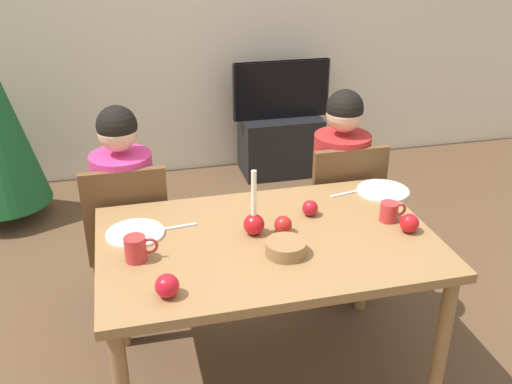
% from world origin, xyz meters
% --- Properties ---
extents(ground_plane, '(7.68, 7.68, 0.00)m').
position_xyz_m(ground_plane, '(0.00, 0.00, 0.00)').
color(ground_plane, brown).
extents(back_wall, '(6.40, 0.10, 2.60)m').
position_xyz_m(back_wall, '(0.00, 2.60, 1.30)').
color(back_wall, beige).
rests_on(back_wall, ground).
extents(dining_table, '(1.40, 0.90, 0.75)m').
position_xyz_m(dining_table, '(0.00, 0.00, 0.67)').
color(dining_table, olive).
rests_on(dining_table, ground).
extents(chair_left, '(0.40, 0.40, 0.90)m').
position_xyz_m(chair_left, '(-0.57, 0.61, 0.51)').
color(chair_left, brown).
rests_on(chair_left, ground).
extents(chair_right, '(0.40, 0.40, 0.90)m').
position_xyz_m(chair_right, '(0.58, 0.61, 0.51)').
color(chair_right, brown).
rests_on(chair_right, ground).
extents(person_left_child, '(0.30, 0.30, 1.17)m').
position_xyz_m(person_left_child, '(-0.57, 0.64, 0.57)').
color(person_left_child, '#33384C').
rests_on(person_left_child, ground).
extents(person_right_child, '(0.30, 0.30, 1.17)m').
position_xyz_m(person_right_child, '(0.58, 0.64, 0.57)').
color(person_right_child, '#33384C').
rests_on(person_right_child, ground).
extents(tv_stand, '(0.64, 0.40, 0.48)m').
position_xyz_m(tv_stand, '(0.72, 2.30, 0.24)').
color(tv_stand, black).
rests_on(tv_stand, ground).
extents(tv, '(0.79, 0.05, 0.46)m').
position_xyz_m(tv, '(0.72, 2.30, 0.71)').
color(tv, black).
rests_on(tv, tv_stand).
extents(candle_centerpiece, '(0.09, 0.09, 0.29)m').
position_xyz_m(candle_centerpiece, '(-0.05, 0.05, 0.81)').
color(candle_centerpiece, red).
rests_on(candle_centerpiece, dining_table).
extents(plate_left, '(0.25, 0.25, 0.01)m').
position_xyz_m(plate_left, '(-0.53, 0.16, 0.76)').
color(plate_left, white).
rests_on(plate_left, dining_table).
extents(plate_right, '(0.25, 0.25, 0.01)m').
position_xyz_m(plate_right, '(0.66, 0.30, 0.76)').
color(plate_right, white).
rests_on(plate_right, dining_table).
extents(mug_left, '(0.13, 0.09, 0.10)m').
position_xyz_m(mug_left, '(-0.54, -0.04, 0.80)').
color(mug_left, '#B72D2D').
rests_on(mug_left, dining_table).
extents(mug_right, '(0.12, 0.08, 0.09)m').
position_xyz_m(mug_right, '(0.56, 0.02, 0.79)').
color(mug_right, '#B72D2D').
rests_on(mug_right, dining_table).
extents(fork_left, '(0.18, 0.03, 0.01)m').
position_xyz_m(fork_left, '(-0.36, 0.18, 0.75)').
color(fork_left, silver).
rests_on(fork_left, dining_table).
extents(fork_right, '(0.18, 0.05, 0.01)m').
position_xyz_m(fork_right, '(0.48, 0.32, 0.75)').
color(fork_right, silver).
rests_on(fork_right, dining_table).
extents(bowl_walnuts, '(0.16, 0.16, 0.06)m').
position_xyz_m(bowl_walnuts, '(0.04, -0.14, 0.78)').
color(bowl_walnuts, olive).
rests_on(bowl_walnuts, dining_table).
extents(apple_near_candle, '(0.08, 0.08, 0.08)m').
position_xyz_m(apple_near_candle, '(0.60, -0.09, 0.79)').
color(apple_near_candle, red).
rests_on(apple_near_candle, dining_table).
extents(apple_by_left_plate, '(0.09, 0.09, 0.09)m').
position_xyz_m(apple_by_left_plate, '(-0.45, -0.31, 0.79)').
color(apple_by_left_plate, red).
rests_on(apple_by_left_plate, dining_table).
extents(apple_by_right_mug, '(0.07, 0.07, 0.07)m').
position_xyz_m(apple_by_right_mug, '(0.24, 0.15, 0.79)').
color(apple_by_right_mug, '#AB151F').
rests_on(apple_by_right_mug, dining_table).
extents(apple_far_edge, '(0.08, 0.08, 0.08)m').
position_xyz_m(apple_far_edge, '(0.08, 0.03, 0.79)').
color(apple_far_edge, '#B01D1A').
rests_on(apple_far_edge, dining_table).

